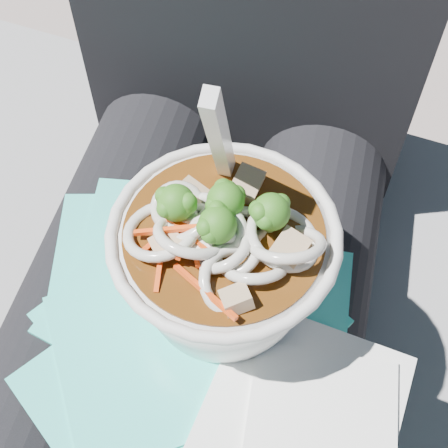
% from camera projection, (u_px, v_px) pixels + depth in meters
% --- Properties ---
extents(stone_ledge, '(1.06, 0.63, 0.44)m').
position_uv_depth(stone_ledge, '(223.00, 324.00, 0.91)').
color(stone_ledge, slate).
rests_on(stone_ledge, ground).
extents(lap, '(0.33, 0.48, 0.14)m').
position_uv_depth(lap, '(185.00, 336.00, 0.59)').
color(lap, black).
rests_on(lap, stone_ledge).
extents(person_body, '(0.34, 0.94, 0.98)m').
position_uv_depth(person_body, '(209.00, 239.00, 0.61)').
color(person_body, black).
rests_on(person_body, ground).
extents(plastic_bag, '(0.32, 0.34, 0.02)m').
position_uv_depth(plastic_bag, '(194.00, 340.00, 0.50)').
color(plastic_bag, '#31CDBD').
rests_on(plastic_bag, lap).
extents(napkins, '(0.16, 0.16, 0.01)m').
position_uv_depth(napkins, '(308.00, 413.00, 0.45)').
color(napkins, white).
rests_on(napkins, plastic_bag).
extents(udon_bowl, '(0.17, 0.17, 0.21)m').
position_uv_depth(udon_bowl, '(224.00, 257.00, 0.46)').
color(udon_bowl, white).
rests_on(udon_bowl, plastic_bag).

